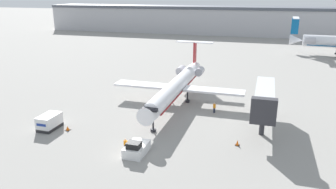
{
  "coord_description": "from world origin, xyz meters",
  "views": [
    {
      "loc": [
        14.27,
        -32.97,
        18.89
      ],
      "look_at": [
        0.0,
        14.19,
        3.28
      ],
      "focal_mm": 35.0,
      "sensor_mm": 36.0,
      "label": 1
    }
  ],
  "objects_px": {
    "airplane_main": "(177,85)",
    "traffic_cone_left": "(68,128)",
    "worker_near_tug": "(126,145)",
    "jet_bridge": "(264,98)",
    "pushback_tug": "(137,148)",
    "traffic_cone_right": "(237,143)",
    "worker_by_wing": "(214,108)",
    "luggage_cart": "(49,122)"
  },
  "relations": [
    {
      "from": "luggage_cart",
      "to": "traffic_cone_left",
      "type": "distance_m",
      "value": 2.86
    },
    {
      "from": "airplane_main",
      "to": "worker_near_tug",
      "type": "bearing_deg",
      "value": -93.84
    },
    {
      "from": "luggage_cart",
      "to": "worker_by_wing",
      "type": "relative_size",
      "value": 2.1
    },
    {
      "from": "worker_near_tug",
      "to": "traffic_cone_left",
      "type": "xyz_separation_m",
      "value": [
        -10.45,
        3.38,
        -0.54
      ]
    },
    {
      "from": "pushback_tug",
      "to": "worker_near_tug",
      "type": "height_order",
      "value": "pushback_tug"
    },
    {
      "from": "airplane_main",
      "to": "traffic_cone_left",
      "type": "xyz_separation_m",
      "value": [
        -11.75,
        -16.08,
        -2.98
      ]
    },
    {
      "from": "pushback_tug",
      "to": "traffic_cone_right",
      "type": "height_order",
      "value": "pushback_tug"
    },
    {
      "from": "airplane_main",
      "to": "traffic_cone_right",
      "type": "distance_m",
      "value": 18.49
    },
    {
      "from": "pushback_tug",
      "to": "worker_near_tug",
      "type": "relative_size",
      "value": 2.35
    },
    {
      "from": "luggage_cart",
      "to": "jet_bridge",
      "type": "distance_m",
      "value": 30.81
    },
    {
      "from": "airplane_main",
      "to": "luggage_cart",
      "type": "relative_size",
      "value": 8.49
    },
    {
      "from": "pushback_tug",
      "to": "worker_by_wing",
      "type": "distance_m",
      "value": 18.03
    },
    {
      "from": "worker_by_wing",
      "to": "traffic_cone_left",
      "type": "bearing_deg",
      "value": -145.29
    },
    {
      "from": "worker_near_tug",
      "to": "traffic_cone_right",
      "type": "height_order",
      "value": "worker_near_tug"
    },
    {
      "from": "worker_near_tug",
      "to": "traffic_cone_right",
      "type": "distance_m",
      "value": 14.2
    },
    {
      "from": "worker_by_wing",
      "to": "traffic_cone_left",
      "type": "distance_m",
      "value": 22.87
    },
    {
      "from": "traffic_cone_right",
      "to": "traffic_cone_left",
      "type": "bearing_deg",
      "value": -174.83
    },
    {
      "from": "luggage_cart",
      "to": "traffic_cone_left",
      "type": "relative_size",
      "value": 5.09
    },
    {
      "from": "traffic_cone_left",
      "to": "airplane_main",
      "type": "bearing_deg",
      "value": 53.84
    },
    {
      "from": "pushback_tug",
      "to": "worker_by_wing",
      "type": "xyz_separation_m",
      "value": [
        6.77,
        16.71,
        0.2
      ]
    },
    {
      "from": "airplane_main",
      "to": "traffic_cone_right",
      "type": "relative_size",
      "value": 42.28
    },
    {
      "from": "pushback_tug",
      "to": "luggage_cart",
      "type": "relative_size",
      "value": 1.06
    },
    {
      "from": "worker_near_tug",
      "to": "traffic_cone_left",
      "type": "relative_size",
      "value": 2.3
    },
    {
      "from": "worker_near_tug",
      "to": "traffic_cone_left",
      "type": "distance_m",
      "value": 10.99
    },
    {
      "from": "traffic_cone_right",
      "to": "jet_bridge",
      "type": "relative_size",
      "value": 0.05
    },
    {
      "from": "luggage_cart",
      "to": "airplane_main",
      "type": "bearing_deg",
      "value": 48.32
    },
    {
      "from": "airplane_main",
      "to": "worker_near_tug",
      "type": "relative_size",
      "value": 18.82
    },
    {
      "from": "traffic_cone_left",
      "to": "jet_bridge",
      "type": "xyz_separation_m",
      "value": [
        26.37,
        9.19,
        4.14
      ]
    },
    {
      "from": "worker_near_tug",
      "to": "traffic_cone_right",
      "type": "relative_size",
      "value": 2.25
    },
    {
      "from": "traffic_cone_right",
      "to": "jet_bridge",
      "type": "xyz_separation_m",
      "value": [
        2.84,
        7.06,
        4.11
      ]
    },
    {
      "from": "pushback_tug",
      "to": "jet_bridge",
      "type": "bearing_deg",
      "value": 41.92
    },
    {
      "from": "luggage_cart",
      "to": "traffic_cone_right",
      "type": "bearing_deg",
      "value": 5.11
    },
    {
      "from": "airplane_main",
      "to": "luggage_cart",
      "type": "height_order",
      "value": "airplane_main"
    },
    {
      "from": "traffic_cone_left",
      "to": "traffic_cone_right",
      "type": "xyz_separation_m",
      "value": [
        23.53,
        2.13,
        0.03
      ]
    },
    {
      "from": "airplane_main",
      "to": "worker_near_tug",
      "type": "height_order",
      "value": "airplane_main"
    },
    {
      "from": "airplane_main",
      "to": "worker_by_wing",
      "type": "bearing_deg",
      "value": -23.52
    },
    {
      "from": "worker_near_tug",
      "to": "traffic_cone_left",
      "type": "height_order",
      "value": "worker_near_tug"
    },
    {
      "from": "traffic_cone_left",
      "to": "jet_bridge",
      "type": "bearing_deg",
      "value": 19.21
    },
    {
      "from": "luggage_cart",
      "to": "pushback_tug",
      "type": "bearing_deg",
      "value": -13.22
    },
    {
      "from": "luggage_cart",
      "to": "traffic_cone_right",
      "type": "height_order",
      "value": "luggage_cart"
    },
    {
      "from": "jet_bridge",
      "to": "airplane_main",
      "type": "bearing_deg",
      "value": 154.76
    },
    {
      "from": "worker_by_wing",
      "to": "traffic_cone_left",
      "type": "xyz_separation_m",
      "value": [
        -18.79,
        -13.02,
        -0.59
      ]
    }
  ]
}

